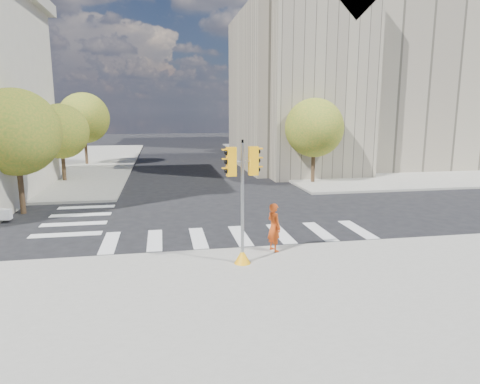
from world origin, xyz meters
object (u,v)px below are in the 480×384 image
Objects in this scene: lamp_far at (263,116)px; photographer at (274,227)px; traffic_signal at (242,213)px; lamp_near at (303,119)px.

photographer is (-7.30, -32.60, -3.52)m from lamp_far.
traffic_signal is 1.97m from photographer.
lamp_near is at bearing 58.70° from traffic_signal.
lamp_near is 20.29m from photographer.
traffic_signal is (-8.70, -33.69, -2.66)m from lamp_far.
lamp_near is 1.00× the size of lamp_far.
traffic_signal reaches higher than photographer.
lamp_near is at bearing -90.00° from lamp_far.
lamp_far reaches higher than traffic_signal.
photographer is at bearing -111.44° from lamp_near.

